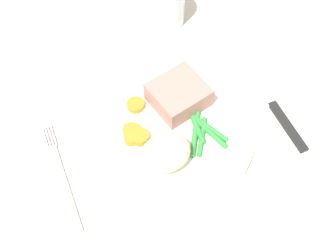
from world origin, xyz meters
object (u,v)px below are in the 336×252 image
(fork, at_px, (62,176))
(water_glass, at_px, (163,4))
(dinner_plate, at_px, (168,133))
(knife, at_px, (269,99))
(meat_portion, at_px, (179,95))

(fork, xyz_separation_m, water_glass, (0.24, 0.22, 0.03))
(dinner_plate, xyz_separation_m, knife, (0.16, -0.00, -0.01))
(dinner_plate, xyz_separation_m, fork, (-0.16, -0.00, -0.01))
(fork, bearing_deg, meat_portion, 16.65)
(meat_portion, distance_m, knife, 0.14)
(meat_portion, xyz_separation_m, water_glass, (0.05, 0.18, 0.00))
(fork, xyz_separation_m, knife, (0.32, -0.00, -0.00))
(dinner_plate, distance_m, knife, 0.16)
(dinner_plate, height_order, fork, dinner_plate)
(fork, bearing_deg, water_glass, 46.84)
(meat_portion, height_order, knife, meat_portion)
(water_glass, bearing_deg, fork, -137.70)
(dinner_plate, relative_size, water_glass, 2.96)
(knife, bearing_deg, water_glass, 105.86)
(fork, distance_m, knife, 0.32)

